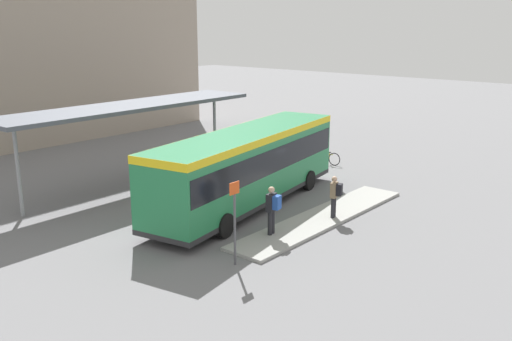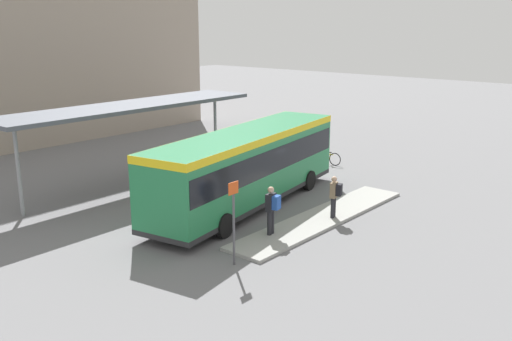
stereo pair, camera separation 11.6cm
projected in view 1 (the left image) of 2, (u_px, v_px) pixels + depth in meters
The scene contains 11 objects.
ground_plane at pixel (247, 206), 24.57m from camera, with size 120.00×120.00×0.00m, color slate.
curb_island at pixel (322, 218), 22.90m from camera, with size 10.01×1.80×0.12m.
city_bus at pixel (247, 163), 24.10m from camera, with size 11.88×4.42×3.26m.
pedestrian_waiting at pixel (272, 207), 20.71m from camera, with size 0.48×0.52×1.81m.
pedestrian_companion at pixel (335, 194), 22.56m from camera, with size 0.47×0.51×1.69m.
bicycle_yellow at pixel (327, 158), 31.72m from camera, with size 0.48×1.70×0.73m.
bicycle_orange at pixel (313, 156), 32.14m from camera, with size 0.48×1.72×0.75m.
bicycle_red at pixel (301, 154), 32.64m from camera, with size 0.48×1.67×0.72m.
station_shelter at pixel (129, 108), 26.56m from camera, with size 13.35×2.90×3.97m.
platform_sign at pixel (235, 219), 18.25m from camera, with size 0.44×0.08×2.80m.
station_building at pixel (5, 14), 38.11m from camera, with size 25.09×10.98×16.41m.
Camera 1 is at (-17.72, -15.28, 7.67)m, focal length 40.00 mm.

